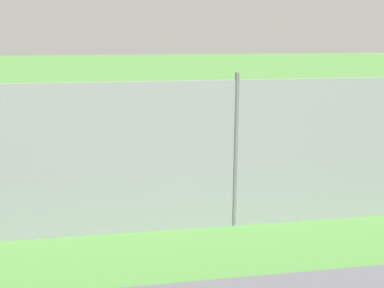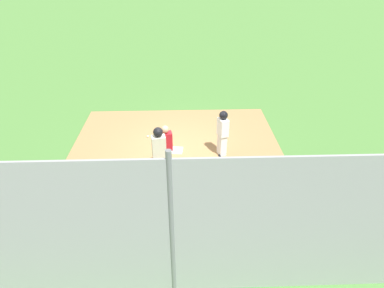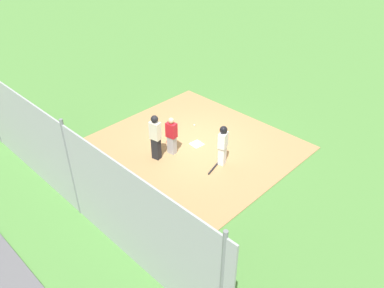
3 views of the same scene
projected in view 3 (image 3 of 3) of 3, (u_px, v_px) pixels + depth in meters
The scene contains 10 objects.
ground_plane at pixel (197, 145), 15.21m from camera, with size 140.00×140.00×0.00m, color #477A38.
dirt_infield at pixel (197, 145), 15.20m from camera, with size 7.20×6.40×0.03m, color #9E774C.
home_plate at pixel (197, 144), 15.18m from camera, with size 0.44×0.44×0.02m, color white.
catcher at pixel (172, 135), 14.28m from camera, with size 0.42×0.32×1.52m.
umpire at pixel (156, 136), 13.90m from camera, with size 0.42×0.33×1.81m.
runner at pixel (223, 143), 13.66m from camera, with size 0.37×0.44×1.58m.
baseball_bat at pixel (213, 168), 13.85m from camera, with size 0.06×0.06×0.76m, color black.
catcher_mask at pixel (169, 141), 15.26m from camera, with size 0.24×0.20×0.12m, color #B21923.
baseball at pixel (194, 125), 16.33m from camera, with size 0.07×0.07×0.07m, color white.
backstop_fence at pixel (72, 171), 11.19m from camera, with size 12.00×0.10×3.35m.
Camera 3 is at (8.66, -9.16, 8.50)m, focal length 36.16 mm.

